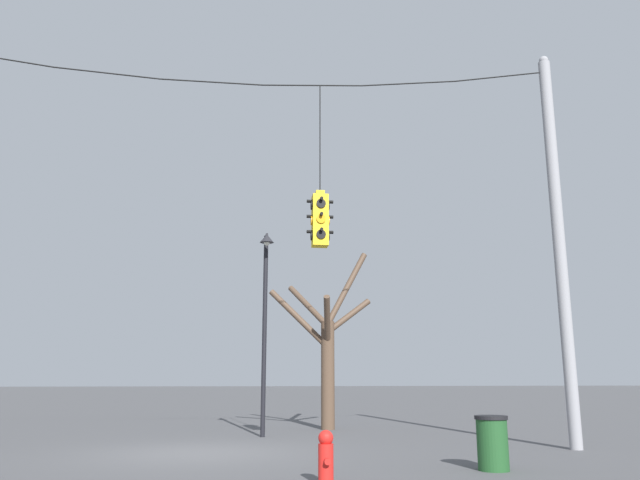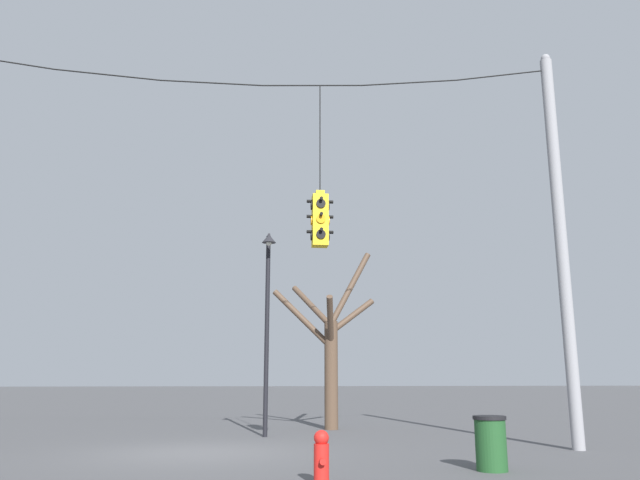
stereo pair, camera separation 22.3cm
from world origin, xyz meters
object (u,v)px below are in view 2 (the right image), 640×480
Objects in this scene: street_lamp at (268,301)px; bare_tree at (330,347)px; utility_pole_right at (561,239)px; fire_hydrant at (321,457)px; trash_bin at (491,443)px; traffic_light_near_left_pole at (320,219)px.

street_lamp is 0.98× the size of bare_tree.
utility_pole_right is 1.72× the size of street_lamp.
street_lamp is at bearing 150.77° from utility_pole_right.
street_lamp is (-6.47, 3.62, -1.06)m from utility_pole_right.
trash_bin is at bearing 19.39° from fire_hydrant.
traffic_light_near_left_pole is 4.00m from street_lamp.
fire_hydrant is (0.60, -7.33, -3.10)m from street_lamp.
street_lamp is at bearing 105.42° from traffic_light_near_left_pole.
traffic_light_near_left_pole is at bearing -99.33° from bare_tree.
utility_pole_right is 7.49m from street_lamp.
bare_tree is 7.17× the size of fire_hydrant.
bare_tree is 9.95m from fire_hydrant.
fire_hydrant is at bearing -160.61° from trash_bin.
utility_pole_right reaches higher than bare_tree.
traffic_light_near_left_pole reaches higher than street_lamp.
bare_tree is (1.98, 2.32, -1.08)m from street_lamp.
fire_hydrant is (-1.38, -9.65, -2.02)m from bare_tree.
street_lamp is 3.23m from bare_tree.
bare_tree reaches higher than street_lamp.
fire_hydrant is at bearing -85.33° from street_lamp.
traffic_light_near_left_pole is 5.74m from trash_bin.
bare_tree reaches higher than trash_bin.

